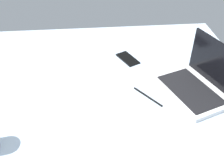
% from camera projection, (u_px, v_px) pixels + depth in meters
% --- Properties ---
extents(bed_mattress, '(1.80, 1.40, 0.18)m').
position_uv_depth(bed_mattress, '(117.00, 143.00, 1.13)').
color(bed_mattress, silver).
rests_on(bed_mattress, ground).
extents(laptop, '(0.39, 0.33, 0.23)m').
position_uv_depth(laptop, '(199.00, 83.00, 1.23)').
color(laptop, silver).
rests_on(laptop, bed_mattress).
extents(cell_phone, '(0.16, 0.12, 0.01)m').
position_uv_depth(cell_phone, '(128.00, 59.00, 1.47)').
color(cell_phone, black).
rests_on(cell_phone, bed_mattress).
extents(charger_cable, '(0.14, 0.11, 0.01)m').
position_uv_depth(charger_cable, '(148.00, 97.00, 1.22)').
color(charger_cable, black).
rests_on(charger_cable, bed_mattress).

